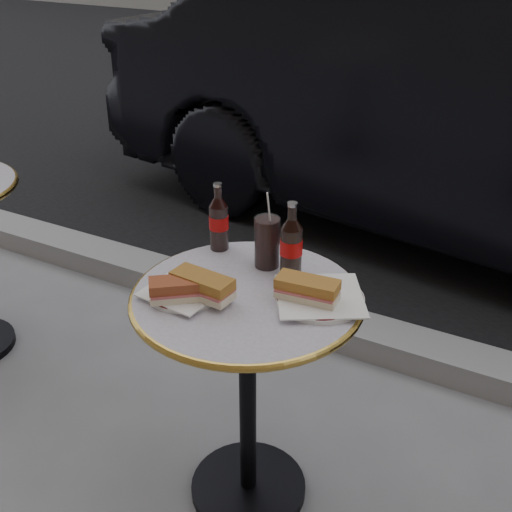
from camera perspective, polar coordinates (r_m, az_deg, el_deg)
The scene contains 12 objects.
ground at distance 2.17m, azimuth -0.68°, elevation -20.06°, with size 80.00×80.00×0.00m, color slate.
curb at distance 2.76m, azimuth 8.58°, elevation -6.78°, with size 40.00×0.20×0.12m, color gray.
bistro_table at distance 1.91m, azimuth -0.74°, elevation -12.72°, with size 0.62×0.62×0.73m, color #BAB2C4, non-canonical shape.
plate_left at distance 1.70m, azimuth -6.40°, elevation -3.22°, with size 0.19×0.19×0.01m, color silver.
plate_right at distance 1.67m, azimuth 5.68°, elevation -3.77°, with size 0.23×0.23×0.01m, color white.
sandwich_left_a at distance 1.64m, azimuth -6.78°, elevation -3.03°, with size 0.15×0.07×0.05m, color brown.
sandwich_left_b at distance 1.65m, azimuth -4.78°, elevation -2.72°, with size 0.17×0.08×0.06m, color #9F6728.
sandwich_right at distance 1.63m, azimuth 4.57°, elevation -3.05°, with size 0.16×0.07×0.06m, color #AB6E2B.
cola_bottle_left at distance 1.87m, azimuth -3.34°, elevation 3.53°, with size 0.06×0.06×0.21m, color black, non-canonical shape.
cola_bottle_right at distance 1.72m, azimuth 3.17°, elevation 1.40°, with size 0.06×0.06×0.22m, color black, non-canonical shape.
cola_glass at distance 1.79m, azimuth 0.99°, elevation 1.25°, with size 0.07×0.07×0.15m, color black.
parked_car at distance 3.64m, azimuth 21.08°, elevation 12.33°, with size 4.45×1.55×1.46m, color black.
Camera 1 is at (0.71, -1.25, 1.62)m, focal length 45.00 mm.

